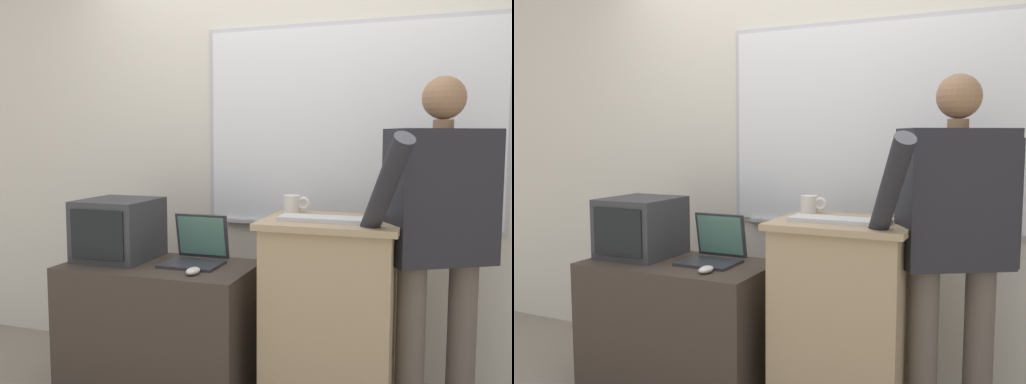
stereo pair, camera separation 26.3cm
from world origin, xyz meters
TOP-DOWN VIEW (x-y plane):
  - back_wall at (0.01, 1.12)m, footprint 6.40×0.17m
  - lectern_podium at (0.38, 0.49)m, footprint 0.64×0.52m
  - side_desk at (-0.50, 0.43)m, footprint 0.98×0.53m
  - person_presenter at (0.86, 0.54)m, footprint 0.64×0.73m
  - laptop at (-0.33, 0.51)m, footprint 0.30×0.27m
  - wireless_keyboard at (0.38, 0.43)m, footprint 0.46×0.15m
  - computer_mouse_by_laptop at (-0.24, 0.29)m, footprint 0.06×0.10m
  - crt_monitor at (-0.77, 0.48)m, footprint 0.37×0.40m
  - coffee_mug at (0.14, 0.68)m, footprint 0.14×0.09m

SIDE VIEW (x-z plane):
  - side_desk at x=-0.50m, z-range 0.00..0.73m
  - lectern_podium at x=0.38m, z-range 0.00..1.00m
  - computer_mouse_by_laptop at x=-0.24m, z-range 0.73..0.76m
  - laptop at x=-0.33m, z-range 0.67..0.92m
  - crt_monitor at x=-0.77m, z-range 0.73..1.05m
  - person_presenter at x=0.86m, z-range 0.14..1.79m
  - wireless_keyboard at x=0.38m, z-range 0.99..1.01m
  - coffee_mug at x=0.14m, z-range 0.99..1.08m
  - back_wall at x=0.01m, z-range 0.00..2.68m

